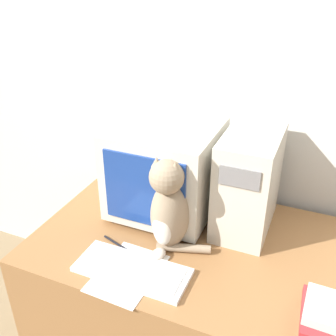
% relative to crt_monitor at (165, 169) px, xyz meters
% --- Properties ---
extents(wall_back, '(7.00, 0.05, 2.50)m').
position_rel_crt_monitor_xyz_m(wall_back, '(0.22, 0.32, 0.27)').
color(wall_back, silver).
rests_on(wall_back, ground_plane).
extents(desk, '(1.34, 0.82, 0.77)m').
position_rel_crt_monitor_xyz_m(desk, '(0.22, -0.16, -0.60)').
color(desk, olive).
rests_on(desk, ground_plane).
extents(crt_monitor, '(0.43, 0.43, 0.42)m').
position_rel_crt_monitor_xyz_m(crt_monitor, '(0.00, 0.00, 0.00)').
color(crt_monitor, beige).
rests_on(crt_monitor, desk).
extents(computer_tower, '(0.22, 0.39, 0.43)m').
position_rel_crt_monitor_xyz_m(computer_tower, '(0.36, 0.04, -0.00)').
color(computer_tower, beige).
rests_on(computer_tower, desk).
extents(keyboard, '(0.43, 0.18, 0.02)m').
position_rel_crt_monitor_xyz_m(keyboard, '(0.05, -0.42, -0.21)').
color(keyboard, silver).
rests_on(keyboard, desk).
extents(cat, '(0.26, 0.23, 0.40)m').
position_rel_crt_monitor_xyz_m(cat, '(0.11, -0.22, -0.04)').
color(cat, gray).
rests_on(cat, desk).
extents(book_stack, '(0.17, 0.22, 0.12)m').
position_rel_crt_monitor_xyz_m(book_stack, '(0.72, -0.43, -0.16)').
color(book_stack, pink).
rests_on(book_stack, desk).
extents(pen, '(0.14, 0.05, 0.01)m').
position_rel_crt_monitor_xyz_m(pen, '(-0.09, -0.30, -0.21)').
color(pen, black).
rests_on(pen, desk).
extents(paper_sheet, '(0.22, 0.30, 0.00)m').
position_rel_crt_monitor_xyz_m(paper_sheet, '(0.03, -0.43, -0.21)').
color(paper_sheet, white).
rests_on(paper_sheet, desk).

